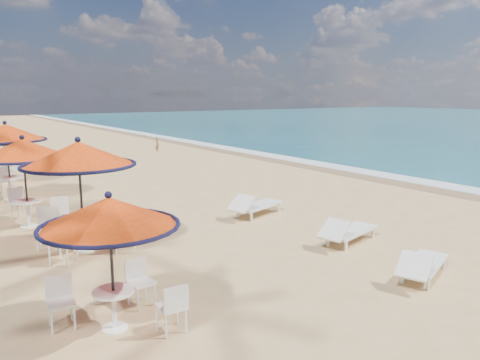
# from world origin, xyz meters

# --- Properties ---
(ground) EXTENTS (160.00, 160.00, 0.00)m
(ground) POSITION_xyz_m (0.00, 0.00, 0.00)
(ground) COLOR tan
(ground) RESTS_ON ground
(foam_strip) EXTENTS (1.20, 140.00, 0.04)m
(foam_strip) POSITION_xyz_m (9.30, 10.00, 0.00)
(foam_strip) COLOR white
(foam_strip) RESTS_ON ground
(wetsand_band) EXTENTS (1.40, 140.00, 0.02)m
(wetsand_band) POSITION_xyz_m (8.40, 10.00, 0.00)
(wetsand_band) COLOR olive
(wetsand_band) RESTS_ON ground
(station_0) EXTENTS (2.08, 2.08, 2.17)m
(station_0) POSITION_xyz_m (-5.30, -0.04, 1.58)
(station_0) COLOR black
(station_0) RESTS_ON ground
(station_1) EXTENTS (2.52, 2.52, 2.63)m
(station_1) POSITION_xyz_m (-4.65, 3.87, 1.92)
(station_1) COLOR black
(station_1) RESTS_ON ground
(station_2) EXTENTS (2.40, 2.48, 2.50)m
(station_2) POSITION_xyz_m (-5.25, 6.75, 1.91)
(station_2) COLOR black
(station_2) RESTS_ON ground
(station_3) EXTENTS (2.58, 2.62, 2.69)m
(station_3) POSITION_xyz_m (-5.15, 10.68, 2.05)
(station_3) COLOR black
(station_3) RESTS_ON ground
(station_4) EXTENTS (2.07, 2.07, 2.16)m
(station_4) POSITION_xyz_m (-4.69, 14.14, 1.64)
(station_4) COLOR black
(station_4) RESTS_ON ground
(lounger_near) EXTENTS (1.92, 1.17, 0.66)m
(lounger_near) POSITION_xyz_m (0.26, -1.56, 0.31)
(lounger_near) COLOR white
(lounger_near) RESTS_ON ground
(lounger_mid) EXTENTS (2.00, 1.02, 0.69)m
(lounger_mid) POSITION_xyz_m (0.73, 0.80, 0.32)
(lounger_mid) COLOR white
(lounger_mid) RESTS_ON ground
(lounger_far) EXTENTS (2.09, 1.17, 0.71)m
(lounger_far) POSITION_xyz_m (0.45, 4.16, 0.33)
(lounger_far) COLOR white
(lounger_far) RESTS_ON ground
(person) EXTENTS (0.24, 0.36, 0.97)m
(person) POSITION_xyz_m (4.77, 20.29, 0.49)
(person) COLOR brown
(person) RESTS_ON ground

